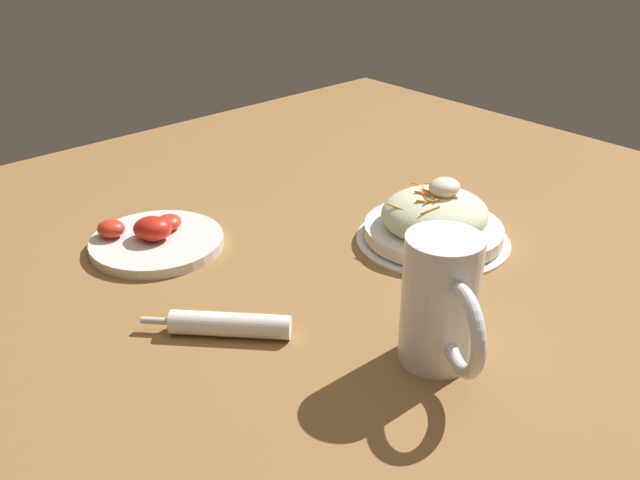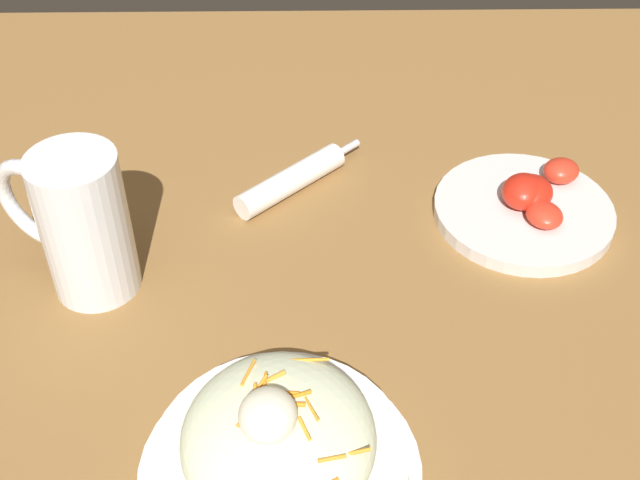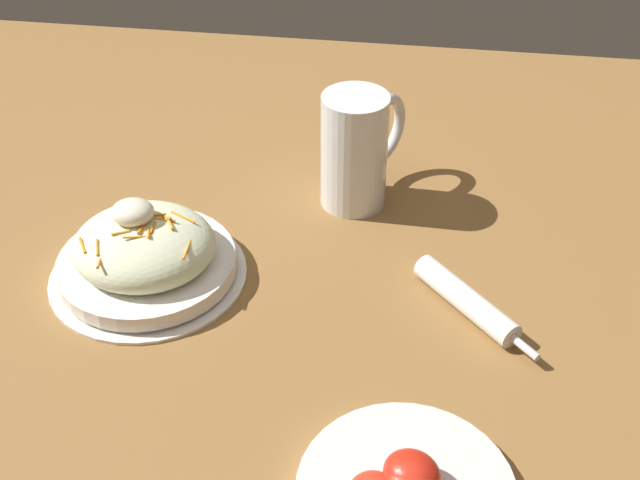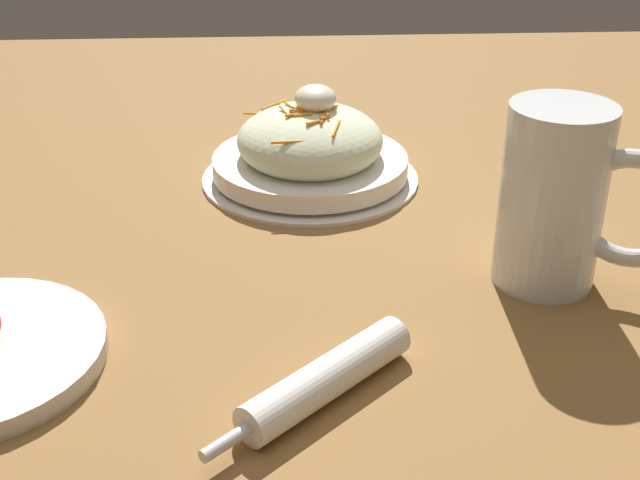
{
  "view_description": "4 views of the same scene",
  "coord_description": "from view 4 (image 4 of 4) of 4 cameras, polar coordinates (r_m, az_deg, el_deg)",
  "views": [
    {
      "loc": [
        0.65,
        0.62,
        0.49
      ],
      "look_at": [
        0.11,
        0.02,
        0.07
      ],
      "focal_mm": 39.34,
      "sensor_mm": 36.0,
      "label": 1
    },
    {
      "loc": [
        -0.49,
        0.01,
        0.59
      ],
      "look_at": [
        0.1,
        -0.0,
        0.07
      ],
      "focal_mm": 46.63,
      "sensor_mm": 36.0,
      "label": 2
    },
    {
      "loc": [
        0.2,
        -0.66,
        0.63
      ],
      "look_at": [
        0.1,
        0.02,
        0.09
      ],
      "focal_mm": 45.96,
      "sensor_mm": 36.0,
      "label": 3
    },
    {
      "loc": [
        0.73,
        -0.0,
        0.37
      ],
      "look_at": [
        0.13,
        0.03,
        0.05
      ],
      "focal_mm": 47.52,
      "sensor_mm": 36.0,
      "label": 4
    }
  ],
  "objects": [
    {
      "name": "salad_plate",
      "position": [
        0.9,
        -0.46,
        6.01
      ],
      "size": [
        0.23,
        0.23,
        0.1
      ],
      "color": "white",
      "rests_on": "ground_plane"
    },
    {
      "name": "ground_plane",
      "position": [
        0.81,
        -2.5,
        1.08
      ],
      "size": [
        1.43,
        1.43,
        0.0
      ],
      "primitive_type": "plane",
      "color": "olive"
    },
    {
      "name": "napkin_roll",
      "position": [
        0.58,
        0.68,
        -9.34
      ],
      "size": [
        0.14,
        0.15,
        0.03
      ],
      "color": "white",
      "rests_on": "ground_plane"
    },
    {
      "name": "beer_mug",
      "position": [
        0.72,
        15.93,
        2.15
      ],
      "size": [
        0.1,
        0.14,
        0.15
      ],
      "color": "white",
      "rests_on": "ground_plane"
    }
  ]
}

